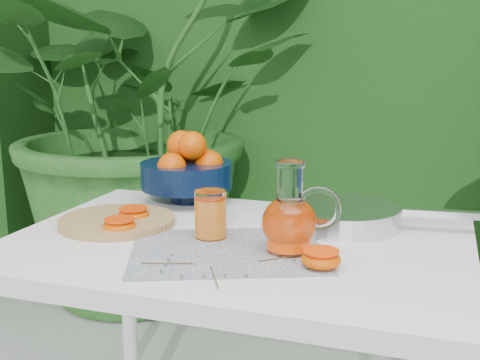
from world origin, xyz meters
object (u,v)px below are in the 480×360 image
(white_table, at_px, (237,274))
(saute_pan, at_px, (344,215))
(fruit_bowl, at_px, (187,169))
(juice_pitcher, at_px, (290,220))
(cutting_board, at_px, (117,221))

(white_table, bearing_deg, saute_pan, 41.05)
(fruit_bowl, height_order, juice_pitcher, fruit_bowl)
(cutting_board, bearing_deg, white_table, -2.82)
(fruit_bowl, height_order, saute_pan, fruit_bowl)
(fruit_bowl, bearing_deg, saute_pan, -12.56)
(juice_pitcher, relative_size, saute_pan, 0.39)
(white_table, height_order, juice_pitcher, juice_pitcher)
(white_table, xyz_separation_m, juice_pitcher, (0.13, -0.05, 0.15))
(cutting_board, relative_size, fruit_bowl, 0.89)
(saute_pan, bearing_deg, cutting_board, -162.21)
(fruit_bowl, relative_size, saute_pan, 0.64)
(juice_pitcher, xyz_separation_m, saute_pan, (0.08, 0.23, -0.04))
(cutting_board, bearing_deg, juice_pitcher, -8.31)
(white_table, xyz_separation_m, cutting_board, (-0.31, 0.02, 0.09))
(white_table, xyz_separation_m, fruit_bowl, (-0.24, 0.28, 0.17))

